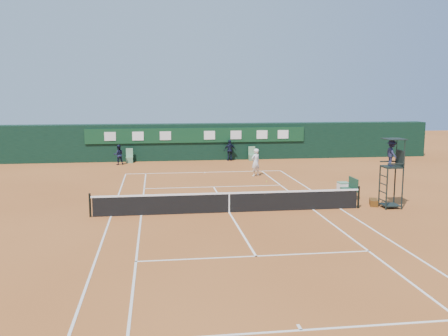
{
  "coord_description": "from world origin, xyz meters",
  "views": [
    {
      "loc": [
        -3.36,
        -22.75,
        5.68
      ],
      "look_at": [
        0.58,
        6.0,
        1.2
      ],
      "focal_mm": 40.0,
      "sensor_mm": 36.0,
      "label": 1
    }
  ],
  "objects_px": {
    "tennis_net": "(229,202)",
    "player": "(256,162)",
    "umpire_chair": "(392,158)",
    "cooler": "(343,188)",
    "player_bench": "(351,187)"
  },
  "relations": [
    {
      "from": "player_bench",
      "to": "cooler",
      "type": "relative_size",
      "value": 1.86
    },
    {
      "from": "player",
      "to": "player_bench",
      "type": "bearing_deg",
      "value": 85.06
    },
    {
      "from": "player",
      "to": "umpire_chair",
      "type": "bearing_deg",
      "value": 84.48
    },
    {
      "from": "tennis_net",
      "to": "cooler",
      "type": "bearing_deg",
      "value": 26.67
    },
    {
      "from": "tennis_net",
      "to": "player",
      "type": "xyz_separation_m",
      "value": [
        3.27,
        9.93,
        0.42
      ]
    },
    {
      "from": "cooler",
      "to": "player_bench",
      "type": "bearing_deg",
      "value": -92.13
    },
    {
      "from": "umpire_chair",
      "to": "player_bench",
      "type": "distance_m",
      "value": 3.23
    },
    {
      "from": "player",
      "to": "cooler",
      "type": "bearing_deg",
      "value": 89.4
    },
    {
      "from": "tennis_net",
      "to": "umpire_chair",
      "type": "distance_m",
      "value": 8.21
    },
    {
      "from": "umpire_chair",
      "to": "cooler",
      "type": "height_order",
      "value": "umpire_chair"
    },
    {
      "from": "tennis_net",
      "to": "player",
      "type": "bearing_deg",
      "value": 71.78
    },
    {
      "from": "tennis_net",
      "to": "player_bench",
      "type": "height_order",
      "value": "same"
    },
    {
      "from": "tennis_net",
      "to": "umpire_chair",
      "type": "xyz_separation_m",
      "value": [
        7.97,
        -0.13,
        1.95
      ]
    },
    {
      "from": "umpire_chair",
      "to": "cooler",
      "type": "relative_size",
      "value": 5.3
    },
    {
      "from": "player_bench",
      "to": "cooler",
      "type": "bearing_deg",
      "value": 87.87
    }
  ]
}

